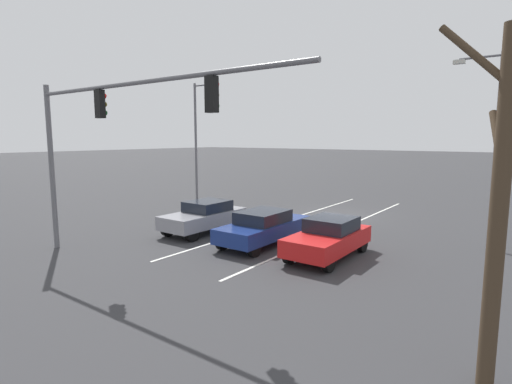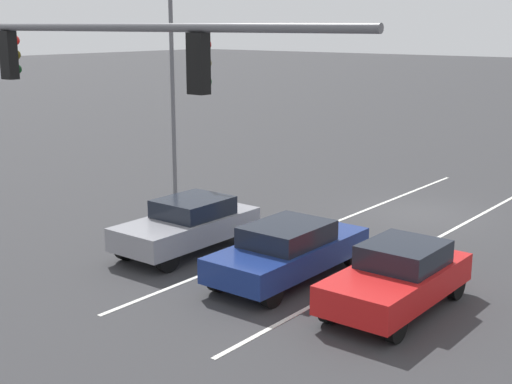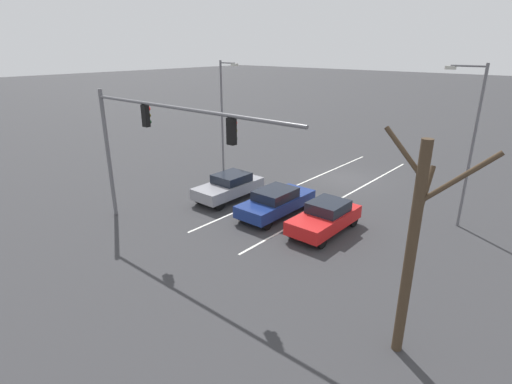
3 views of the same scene
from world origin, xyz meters
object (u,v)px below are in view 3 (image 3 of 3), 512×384
object	(u,v)px
car_red_leftlane_front	(325,217)
street_lamp_left_shoulder	(469,137)
traffic_signal_gantry	(149,133)
car_gray_rightlane_front	(229,186)
car_navy_midlane_front	(276,201)
street_lamp_right_shoulder	(223,111)
bare_tree_near	(414,242)

from	to	relation	value
car_red_leftlane_front	street_lamp_left_shoulder	size ratio (longest dim) A/B	0.53
traffic_signal_gantry	car_gray_rightlane_front	bearing A→B (deg)	-83.04
car_red_leftlane_front	street_lamp_left_shoulder	world-z (taller)	street_lamp_left_shoulder
car_navy_midlane_front	car_gray_rightlane_front	bearing A→B (deg)	-1.31
traffic_signal_gantry	street_lamp_left_shoulder	world-z (taller)	street_lamp_left_shoulder
car_gray_rightlane_front	car_navy_midlane_front	xyz separation A→B (m)	(-3.51, 0.08, -0.03)
car_red_leftlane_front	street_lamp_right_shoulder	size ratio (longest dim) A/B	0.54
traffic_signal_gantry	car_navy_midlane_front	bearing A→B (deg)	-117.29
street_lamp_right_shoulder	street_lamp_left_shoulder	bearing A→B (deg)	-174.87
street_lamp_left_shoulder	bare_tree_near	size ratio (longest dim) A/B	1.19
street_lamp_right_shoulder	street_lamp_left_shoulder	world-z (taller)	street_lamp_left_shoulder
car_gray_rightlane_front	traffic_signal_gantry	xyz separation A→B (m)	(-0.68, 5.57, 4.11)
car_navy_midlane_front	street_lamp_right_shoulder	xyz separation A→B (m)	(7.20, -3.45, 3.59)
car_navy_midlane_front	car_red_leftlane_front	bearing A→B (deg)	177.85
traffic_signal_gantry	street_lamp_left_shoulder	xyz separation A→B (m)	(-10.41, -10.27, -0.42)
car_gray_rightlane_front	bare_tree_near	distance (m)	13.89
bare_tree_near	car_red_leftlane_front	bearing A→B (deg)	-42.93
car_gray_rightlane_front	car_navy_midlane_front	world-z (taller)	car_gray_rightlane_front
street_lamp_left_shoulder	car_navy_midlane_front	bearing A→B (deg)	32.26
car_gray_rightlane_front	car_red_leftlane_front	world-z (taller)	car_red_leftlane_front
traffic_signal_gantry	street_lamp_left_shoulder	size ratio (longest dim) A/B	1.54
car_gray_rightlane_front	bare_tree_near	bearing A→B (deg)	155.61
car_navy_midlane_front	street_lamp_left_shoulder	world-z (taller)	street_lamp_left_shoulder
street_lamp_right_shoulder	street_lamp_left_shoulder	distance (m)	14.83
street_lamp_left_shoulder	traffic_signal_gantry	bearing A→B (deg)	44.63
car_gray_rightlane_front	car_red_leftlane_front	size ratio (longest dim) A/B	1.04
car_gray_rightlane_front	street_lamp_left_shoulder	xyz separation A→B (m)	(-11.09, -4.70, 3.69)
car_navy_midlane_front	traffic_signal_gantry	world-z (taller)	traffic_signal_gantry
bare_tree_near	street_lamp_right_shoulder	bearing A→B (deg)	-29.22
car_navy_midlane_front	bare_tree_near	xyz separation A→B (m)	(-8.89, 5.54, 2.77)
car_gray_rightlane_front	bare_tree_near	size ratio (longest dim) A/B	0.66
car_red_leftlane_front	traffic_signal_gantry	bearing A→B (deg)	42.39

